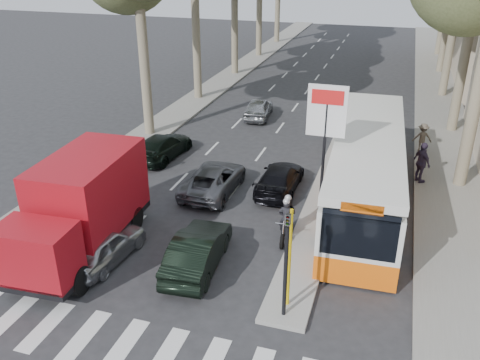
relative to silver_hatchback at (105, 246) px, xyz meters
The scene contains 18 objects.
ground 3.58m from the silver_hatchback, ahead, with size 120.00×120.00×0.00m, color #28282B.
sidewalk_right 28.16m from the silver_hatchback, 64.55° to the left, with size 3.20×70.00×0.12m, color gray.
median_left 28.78m from the silver_hatchback, 99.00° to the left, with size 2.40×64.00×0.12m, color gray.
traffic_island 13.28m from the silver_hatchback, 59.42° to the left, with size 1.50×26.00×0.16m, color gray.
billboard 9.19m from the silver_hatchback, 38.78° to the left, with size 1.50×12.10×5.60m.
traffic_light_island 7.09m from the silver_hatchback, ahead, with size 0.16×0.41×3.60m.
silver_hatchback is the anchor object (origin of this frame).
dark_hatchback 3.35m from the silver_hatchback, 11.18° to the left, with size 1.45×4.16×1.37m, color black.
queue_car_a 6.66m from the silver_hatchback, 74.81° to the left, with size 2.06×4.47×1.24m, color #53545B.
queue_car_b 8.72m from the silver_hatchback, 58.36° to the left, with size 1.70×4.18×1.21m, color black.
queue_car_c 17.46m from the silver_hatchback, 87.45° to the left, with size 1.52×3.77×1.28m, color #9EA2A6.
queue_car_d 18.24m from the silver_hatchback, 73.11° to the left, with size 1.27×3.65×1.20m, color #46494D.
queue_car_e 9.68m from the silver_hatchback, 103.32° to the left, with size 1.76×4.33×1.26m, color black.
red_truck 1.69m from the silver_hatchback, 156.00° to the left, with size 2.84×6.68×3.50m.
city_bus 11.09m from the silver_hatchback, 40.64° to the left, with size 3.19×12.54×3.28m.
motorcycle 6.81m from the silver_hatchback, 32.33° to the left, with size 0.75×2.04×1.74m.
pedestrian_near 14.71m from the silver_hatchback, 43.30° to the left, with size 1.14×0.56×1.95m, color #3C2F47.
pedestrian_far 17.83m from the silver_hatchback, 52.76° to the left, with size 1.00×0.44×1.55m, color brown.
Camera 1 is at (5.65, -13.51, 10.37)m, focal length 38.00 mm.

